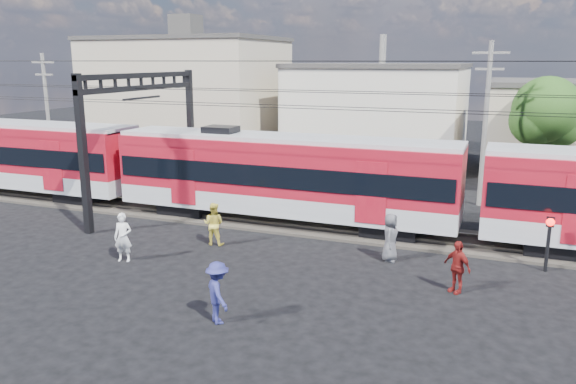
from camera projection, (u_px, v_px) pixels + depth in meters
name	position (u px, v px, depth m)	size (l,w,h in m)	color
ground	(263.00, 296.00, 18.41)	(120.00, 120.00, 0.00)	black
track_bed	(333.00, 228.00, 25.66)	(70.00, 3.40, 0.12)	#2D2823
rail_near	(328.00, 230.00, 24.95)	(70.00, 0.12, 0.12)	#59544C
rail_far	(338.00, 221.00, 26.31)	(70.00, 0.12, 0.12)	#59544C
commuter_train	(288.00, 174.00, 25.91)	(50.30, 3.08, 4.17)	black
catenary	(166.00, 110.00, 27.54)	(70.00, 9.30, 7.52)	black
building_west	(189.00, 97.00, 45.11)	(14.28, 10.20, 9.30)	#B8A78D
building_midwest	(380.00, 112.00, 42.78)	(12.24, 12.24, 7.30)	beige
utility_pole_mid	(485.00, 120.00, 28.87)	(1.80, 0.24, 8.50)	slate
utility_pole_west	(47.00, 110.00, 37.88)	(1.80, 0.24, 8.00)	slate
tree_near	(550.00, 114.00, 30.53)	(3.82, 3.64, 6.72)	#382619
pedestrian_a	(123.00, 237.00, 21.40)	(0.69, 0.45, 1.89)	white
pedestrian_b	(214.00, 224.00, 23.32)	(0.88, 0.68, 1.80)	#DECA45
pedestrian_c	(218.00, 293.00, 16.33)	(1.21, 0.69, 1.87)	navy
pedestrian_d	(457.00, 267.00, 18.50)	(1.04, 0.43, 1.78)	maroon
pedestrian_e	(390.00, 237.00, 21.43)	(0.91, 0.59, 1.87)	#4B4B50
crossing_signal	(549.00, 234.00, 20.19)	(0.30, 0.30, 2.07)	black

